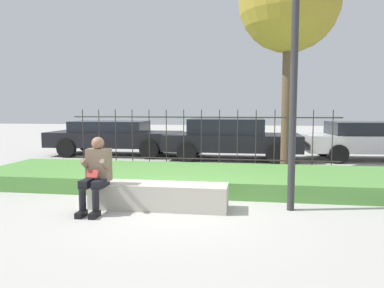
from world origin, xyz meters
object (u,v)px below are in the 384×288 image
object	(u,v)px
person_seated_reader	(96,171)
car_parked_right	(373,139)
car_parked_center	(230,138)
stone_bench	(159,197)
car_parked_left	(114,136)
street_lamp	(294,60)
tree_behind_fence	(289,3)

from	to	relation	value
person_seated_reader	car_parked_right	world-z (taller)	car_parked_right
car_parked_center	stone_bench	bearing A→B (deg)	-98.10
person_seated_reader	car_parked_left	distance (m)	7.41
car_parked_center	street_lamp	bearing A→B (deg)	-77.80
person_seated_reader	stone_bench	bearing A→B (deg)	17.88
person_seated_reader	car_parked_center	bearing A→B (deg)	74.26
car_parked_center	car_parked_left	xyz separation A→B (m)	(-4.18, 0.44, -0.03)
street_lamp	tree_behind_fence	world-z (taller)	tree_behind_fence
car_parked_center	tree_behind_fence	xyz separation A→B (m)	(1.60, -2.03, 3.72)
person_seated_reader	street_lamp	bearing A→B (deg)	9.71
tree_behind_fence	car_parked_center	bearing A→B (deg)	128.24
stone_bench	car_parked_left	bearing A→B (deg)	116.11
person_seated_reader	tree_behind_fence	bearing A→B (deg)	52.84
stone_bench	car_parked_center	bearing A→B (deg)	82.00
car_parked_right	car_parked_left	world-z (taller)	car_parked_right
street_lamp	tree_behind_fence	bearing A→B (deg)	85.99
car_parked_left	car_parked_center	bearing A→B (deg)	-7.13
car_parked_center	street_lamp	distance (m)	6.45
street_lamp	tree_behind_fence	xyz separation A→B (m)	(0.28, 4.03, 1.96)
stone_bench	car_parked_left	distance (m)	7.51
person_seated_reader	car_parked_center	distance (m)	6.86
car_parked_right	car_parked_left	distance (m)	8.78
stone_bench	street_lamp	distance (m)	3.18
street_lamp	tree_behind_fence	size ratio (longest dim) A/B	0.70
person_seated_reader	street_lamp	size ratio (longest dim) A/B	0.30
stone_bench	tree_behind_fence	xyz separation A→B (m)	(2.49, 4.26, 4.25)
car_parked_center	street_lamp	xyz separation A→B (m)	(1.32, -6.06, 1.76)
car_parked_right	person_seated_reader	bearing A→B (deg)	-136.53
car_parked_center	street_lamp	size ratio (longest dim) A/B	1.09
car_parked_right	car_parked_left	xyz separation A→B (m)	(-8.78, -0.06, 0.01)
person_seated_reader	car_parked_left	bearing A→B (deg)	108.23
car_parked_center	car_parked_right	xyz separation A→B (m)	(4.60, 0.50, -0.04)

